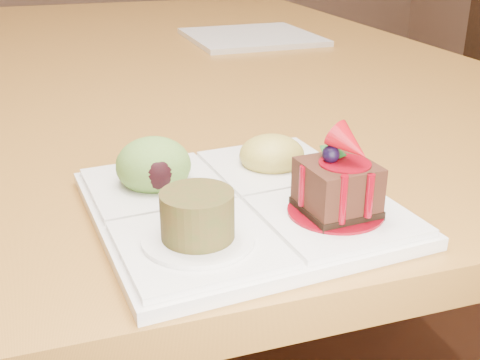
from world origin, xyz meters
name	(u,v)px	position (x,y,z in m)	size (l,w,h in m)	color
ground	(211,338)	(0.00, 0.00, 0.00)	(6.00, 6.00, 0.00)	#593119
dining_table	(205,83)	(0.00, 0.00, 0.68)	(1.00, 1.80, 0.75)	#A4702A
chair_right	(463,63)	(0.91, 0.30, 0.60)	(0.59, 0.59, 1.06)	black
sampler_plate	(236,192)	(-0.17, -0.75, 0.77)	(0.29, 0.29, 0.10)	white
second_plate	(251,37)	(0.14, 0.11, 0.76)	(0.29, 0.29, 0.01)	white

